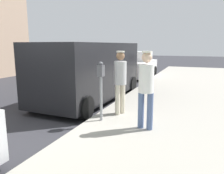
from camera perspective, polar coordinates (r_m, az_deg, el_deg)
name	(u,v)px	position (r m, az deg, el deg)	size (l,w,h in m)	color
ground_plane	(53,122)	(6.40, -14.74, -8.58)	(80.00, 80.00, 0.00)	#2D2D33
sidewalk_slab	(188,138)	(5.24, 18.75, -12.34)	(5.00, 32.00, 0.15)	#9E998E
parking_meter_near	(101,81)	(5.61, -2.85, 1.52)	(0.14, 0.18, 1.52)	gray
parking_meter_far	(147,64)	(10.55, 8.94, 5.72)	(0.14, 0.18, 1.52)	gray
pedestrian_in_gray	(120,78)	(6.16, 2.14, 2.24)	(0.34, 0.35, 1.77)	beige
pedestrian_in_white	(146,85)	(5.09, 8.71, 0.52)	(0.36, 0.34, 1.79)	#4C608C
parked_van	(90,70)	(8.38, -5.53, 4.35)	(2.29, 5.27, 2.15)	black
parked_sedan_ahead	(136,65)	(14.82, 6.13, 5.51)	(2.11, 4.48, 1.65)	white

